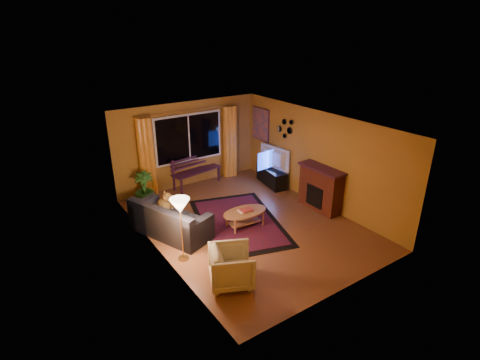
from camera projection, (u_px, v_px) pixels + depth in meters
floor at (247, 224)px, 9.16m from camera, size 4.50×6.00×0.02m
ceiling at (248, 123)px, 8.18m from camera, size 4.50×6.00×0.02m
wall_back at (188, 144)px, 10.97m from camera, size 4.50×0.02×2.50m
wall_left at (155, 200)px, 7.50m from camera, size 0.02×6.00×2.50m
wall_right at (317, 158)px, 9.83m from camera, size 0.02×6.00×2.50m
window at (189, 138)px, 10.84m from camera, size 2.00×0.02×1.30m
curtain_rod at (188, 111)px, 10.50m from camera, size 3.20×0.03×0.03m
curtain_left at (146, 158)px, 10.22m from camera, size 0.36×0.36×2.24m
curtain_right at (230, 142)px, 11.61m from camera, size 0.36×0.36×2.24m
bench at (197, 178)px, 11.21m from camera, size 1.62×0.73×0.47m
potted_plant at (144, 188)px, 9.98m from camera, size 0.60×0.60×0.90m
sofa at (170, 219)px, 8.56m from camera, size 1.47×2.10×0.78m
dog at (164, 202)px, 8.83m from camera, size 0.40×0.49×0.48m
armchair at (232, 265)px, 6.91m from camera, size 1.00×1.02×0.81m
floor_lamp at (182, 230)px, 7.52m from camera, size 0.27×0.27×1.37m
rug at (238, 222)px, 9.21m from camera, size 2.67×3.41×0.02m
coffee_table at (245, 219)px, 8.95m from camera, size 1.19×1.19×0.41m
tv_console at (271, 177)px, 11.28m from camera, size 0.60×1.25×0.50m
television at (272, 158)px, 11.05m from camera, size 0.28×1.18×0.67m
fireplace at (321, 189)px, 9.69m from camera, size 0.40×1.20×1.10m
mirror_cluster at (285, 127)px, 10.59m from camera, size 0.06×0.60×0.56m
painting at (261, 124)px, 11.53m from camera, size 0.04×0.76×0.96m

